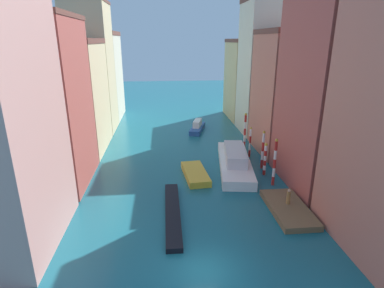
{
  "coord_description": "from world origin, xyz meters",
  "views": [
    {
      "loc": [
        -2.36,
        -16.69,
        14.67
      ],
      "look_at": [
        1.36,
        22.17,
        1.5
      ],
      "focal_mm": 28.94,
      "sensor_mm": 36.0,
      "label": 1
    }
  ],
  "objects_px": {
    "person_on_dock": "(288,197)",
    "mooring_pole_0": "(275,162)",
    "mooring_pole_2": "(263,149)",
    "vaporetto_white": "(235,161)",
    "waterfront_dock": "(288,209)",
    "mooring_pole_4": "(245,130)",
    "mooring_pole_3": "(250,142)",
    "motorboat_1": "(195,174)",
    "motorboat_0": "(197,127)",
    "mooring_pole_1": "(265,159)",
    "gondola_black": "(173,213)"
  },
  "relations": [
    {
      "from": "person_on_dock",
      "to": "mooring_pole_0",
      "type": "distance_m",
      "value": 5.11
    },
    {
      "from": "mooring_pole_3",
      "to": "vaporetto_white",
      "type": "xyz_separation_m",
      "value": [
        -2.76,
        -3.37,
        -1.18
      ]
    },
    {
      "from": "mooring_pole_1",
      "to": "mooring_pole_4",
      "type": "relative_size",
      "value": 0.75
    },
    {
      "from": "mooring_pole_3",
      "to": "mooring_pole_4",
      "type": "distance_m",
      "value": 3.62
    },
    {
      "from": "waterfront_dock",
      "to": "mooring_pole_1",
      "type": "relative_size",
      "value": 1.76
    },
    {
      "from": "waterfront_dock",
      "to": "person_on_dock",
      "type": "height_order",
      "value": "person_on_dock"
    },
    {
      "from": "motorboat_1",
      "to": "gondola_black",
      "type": "bearing_deg",
      "value": -109.95
    },
    {
      "from": "motorboat_0",
      "to": "motorboat_1",
      "type": "relative_size",
      "value": 1.1
    },
    {
      "from": "mooring_pole_2",
      "to": "gondola_black",
      "type": "bearing_deg",
      "value": -139.21
    },
    {
      "from": "waterfront_dock",
      "to": "mooring_pole_3",
      "type": "distance_m",
      "value": 13.93
    },
    {
      "from": "mooring_pole_0",
      "to": "gondola_black",
      "type": "relative_size",
      "value": 0.49
    },
    {
      "from": "person_on_dock",
      "to": "motorboat_1",
      "type": "distance_m",
      "value": 10.92
    },
    {
      "from": "mooring_pole_0",
      "to": "mooring_pole_4",
      "type": "distance_m",
      "value": 12.02
    },
    {
      "from": "motorboat_0",
      "to": "mooring_pole_4",
      "type": "bearing_deg",
      "value": -58.84
    },
    {
      "from": "motorboat_0",
      "to": "person_on_dock",
      "type": "bearing_deg",
      "value": -78.55
    },
    {
      "from": "waterfront_dock",
      "to": "gondola_black",
      "type": "distance_m",
      "value": 10.39
    },
    {
      "from": "mooring_pole_2",
      "to": "motorboat_0",
      "type": "distance_m",
      "value": 17.91
    },
    {
      "from": "vaporetto_white",
      "to": "gondola_black",
      "type": "distance_m",
      "value": 12.76
    },
    {
      "from": "mooring_pole_1",
      "to": "gondola_black",
      "type": "xyz_separation_m",
      "value": [
        -10.73,
        -7.63,
        -1.74
      ]
    },
    {
      "from": "mooring_pole_4",
      "to": "gondola_black",
      "type": "relative_size",
      "value": 0.48
    },
    {
      "from": "vaporetto_white",
      "to": "motorboat_1",
      "type": "height_order",
      "value": "vaporetto_white"
    },
    {
      "from": "mooring_pole_2",
      "to": "motorboat_1",
      "type": "distance_m",
      "value": 8.62
    },
    {
      "from": "mooring_pole_1",
      "to": "mooring_pole_4",
      "type": "height_order",
      "value": "mooring_pole_4"
    },
    {
      "from": "waterfront_dock",
      "to": "mooring_pole_2",
      "type": "height_order",
      "value": "mooring_pole_2"
    },
    {
      "from": "motorboat_1",
      "to": "mooring_pole_2",
      "type": "bearing_deg",
      "value": 11.79
    },
    {
      "from": "waterfront_dock",
      "to": "vaporetto_white",
      "type": "height_order",
      "value": "vaporetto_white"
    },
    {
      "from": "waterfront_dock",
      "to": "vaporetto_white",
      "type": "distance_m",
      "value": 10.76
    },
    {
      "from": "gondola_black",
      "to": "mooring_pole_3",
      "type": "bearing_deg",
      "value": 51.65
    },
    {
      "from": "mooring_pole_3",
      "to": "vaporetto_white",
      "type": "distance_m",
      "value": 4.51
    },
    {
      "from": "waterfront_dock",
      "to": "mooring_pole_4",
      "type": "height_order",
      "value": "mooring_pole_4"
    },
    {
      "from": "mooring_pole_4",
      "to": "motorboat_0",
      "type": "distance_m",
      "value": 11.12
    },
    {
      "from": "waterfront_dock",
      "to": "motorboat_1",
      "type": "height_order",
      "value": "motorboat_1"
    },
    {
      "from": "mooring_pole_3",
      "to": "person_on_dock",
      "type": "bearing_deg",
      "value": -90.51
    },
    {
      "from": "mooring_pole_1",
      "to": "mooring_pole_3",
      "type": "relative_size",
      "value": 0.94
    },
    {
      "from": "waterfront_dock",
      "to": "mooring_pole_0",
      "type": "height_order",
      "value": "mooring_pole_0"
    },
    {
      "from": "mooring_pole_2",
      "to": "mooring_pole_3",
      "type": "distance_m",
      "value": 3.92
    },
    {
      "from": "gondola_black",
      "to": "mooring_pole_2",
      "type": "bearing_deg",
      "value": 40.79
    },
    {
      "from": "mooring_pole_1",
      "to": "mooring_pole_3",
      "type": "xyz_separation_m",
      "value": [
        -0.12,
        5.78,
        0.11
      ]
    },
    {
      "from": "mooring_pole_2",
      "to": "vaporetto_white",
      "type": "distance_m",
      "value": 3.56
    },
    {
      "from": "gondola_black",
      "to": "motorboat_0",
      "type": "distance_m",
      "value": 26.86
    },
    {
      "from": "mooring_pole_0",
      "to": "mooring_pole_4",
      "type": "bearing_deg",
      "value": 89.99
    },
    {
      "from": "motorboat_1",
      "to": "vaporetto_white",
      "type": "bearing_deg",
      "value": 23.97
    },
    {
      "from": "person_on_dock",
      "to": "mooring_pole_2",
      "type": "distance_m",
      "value": 9.54
    },
    {
      "from": "waterfront_dock",
      "to": "mooring_pole_4",
      "type": "bearing_deg",
      "value": 88.53
    },
    {
      "from": "mooring_pole_1",
      "to": "motorboat_1",
      "type": "bearing_deg",
      "value": 178.68
    },
    {
      "from": "mooring_pole_0",
      "to": "mooring_pole_2",
      "type": "distance_m",
      "value": 4.57
    },
    {
      "from": "mooring_pole_1",
      "to": "motorboat_1",
      "type": "distance_m",
      "value": 8.06
    },
    {
      "from": "mooring_pole_0",
      "to": "vaporetto_white",
      "type": "relative_size",
      "value": 0.39
    },
    {
      "from": "person_on_dock",
      "to": "gondola_black",
      "type": "distance_m",
      "value": 10.53
    },
    {
      "from": "mooring_pole_4",
      "to": "motorboat_1",
      "type": "distance_m",
      "value": 12.37
    }
  ]
}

